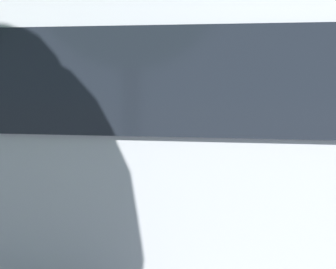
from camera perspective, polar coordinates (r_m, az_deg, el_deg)
ground_plane at (r=10.28m, az=-1.04°, el=-6.21°), size 80.00×80.00×0.00m
tour_bus at (r=5.35m, az=0.22°, el=-1.16°), size 10.28×2.70×3.25m
spectator_far_left at (r=8.22m, az=15.59°, el=-2.26°), size 0.58×0.35×1.82m
spectator_left at (r=8.47m, az=8.06°, el=-2.54°), size 0.57×0.38×1.65m
spectator_centre at (r=8.43m, az=-0.92°, el=-1.84°), size 0.58×0.37×1.78m
spectator_right at (r=8.50m, az=-7.67°, el=-2.42°), size 0.58×0.38×1.67m
parked_motorcycle_silver at (r=7.72m, az=9.93°, el=-7.34°), size 2.05×0.58×0.99m
stunt_motorcycle at (r=13.00m, az=-6.05°, el=1.43°), size 1.83×0.68×1.94m
bay_line_a at (r=11.78m, az=19.46°, el=-4.84°), size 0.24×4.42×0.01m
bay_line_b at (r=11.60m, az=5.82°, el=-4.63°), size 0.23×3.98×0.01m
bay_line_c at (r=12.07m, az=-7.48°, el=-4.16°), size 0.26×4.86×0.01m
bay_line_d at (r=13.13m, az=-19.19°, el=-3.57°), size 0.23×3.96×0.01m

